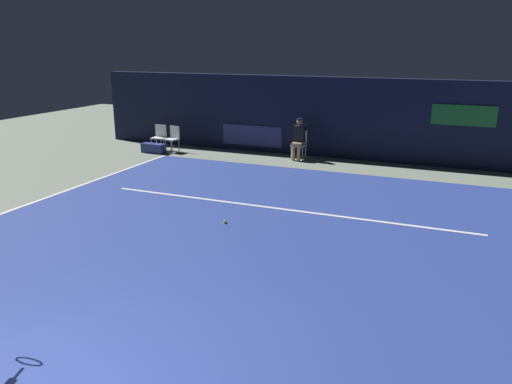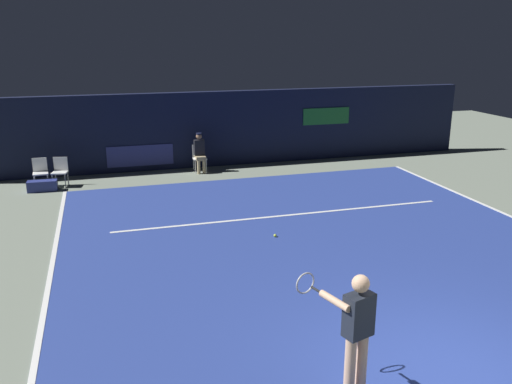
{
  "view_description": "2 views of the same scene",
  "coord_description": "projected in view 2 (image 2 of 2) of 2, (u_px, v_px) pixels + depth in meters",
  "views": [
    {
      "loc": [
        3.77,
        -3.3,
        3.62
      ],
      "look_at": [
        0.07,
        5.51,
        0.83
      ],
      "focal_mm": 35.78,
      "sensor_mm": 36.0,
      "label": 1
    },
    {
      "loc": [
        -4.35,
        -5.15,
        4.49
      ],
      "look_at": [
        -0.9,
        6.61,
        0.84
      ],
      "focal_mm": 37.42,
      "sensor_mm": 36.0,
      "label": 2
    }
  ],
  "objects": [
    {
      "name": "courtside_chair_far",
      "position": [
        60.0,
        170.0,
        16.24
      ],
      "size": [
        0.51,
        0.49,
        0.88
      ],
      "color": "white",
      "rests_on": "ground"
    },
    {
      "name": "courtside_chair_near",
      "position": [
        40.0,
        171.0,
        16.14
      ],
      "size": [
        0.47,
        0.44,
        0.88
      ],
      "color": "white",
      "rests_on": "ground"
    },
    {
      "name": "equipment_bag",
      "position": [
        42.0,
        186.0,
        15.8
      ],
      "size": [
        0.85,
        0.35,
        0.32
      ],
      "primitive_type": "cube",
      "rotation": [
        0.0,
        0.0,
        -0.04
      ],
      "color": "navy",
      "rests_on": "ground"
    },
    {
      "name": "line_service",
      "position": [
        285.0,
        216.0,
        13.66
      ],
      "size": [
        8.69,
        0.1,
        0.01
      ],
      "primitive_type": "cube",
      "color": "white",
      "rests_on": "court_surface"
    },
    {
      "name": "line_judge_on_chair",
      "position": [
        200.0,
        152.0,
        17.85
      ],
      "size": [
        0.44,
        0.53,
        1.32
      ],
      "color": "white",
      "rests_on": "ground"
    },
    {
      "name": "line_sideline_right",
      "position": [
        50.0,
        276.0,
        10.25
      ],
      "size": [
        0.1,
        11.92,
        0.01
      ],
      "primitive_type": "cube",
      "color": "white",
      "rests_on": "court_surface"
    },
    {
      "name": "tennis_player",
      "position": [
        356.0,
        329.0,
        6.57
      ],
      "size": [
        0.82,
        0.92,
        1.73
      ],
      "color": "#DBAD89",
      "rests_on": "ground"
    },
    {
      "name": "court_surface",
      "position": [
        316.0,
        246.0,
        11.75
      ],
      "size": [
        11.14,
        11.92,
        0.01
      ],
      "primitive_type": "cube",
      "color": "navy",
      "rests_on": "ground"
    },
    {
      "name": "tennis_ball",
      "position": [
        275.0,
        236.0,
        12.22
      ],
      "size": [
        0.07,
        0.07,
        0.07
      ],
      "primitive_type": "sphere",
      "color": "#CCE033",
      "rests_on": "court_surface"
    },
    {
      "name": "back_wall",
      "position": [
        230.0,
        128.0,
        18.74
      ],
      "size": [
        17.98,
        0.33,
        2.6
      ],
      "color": "#141933",
      "rests_on": "ground"
    },
    {
      "name": "ground_plane",
      "position": [
        316.0,
        246.0,
        11.75
      ],
      "size": [
        34.94,
        34.94,
        0.0
      ],
      "primitive_type": "plane",
      "color": "gray"
    }
  ]
}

